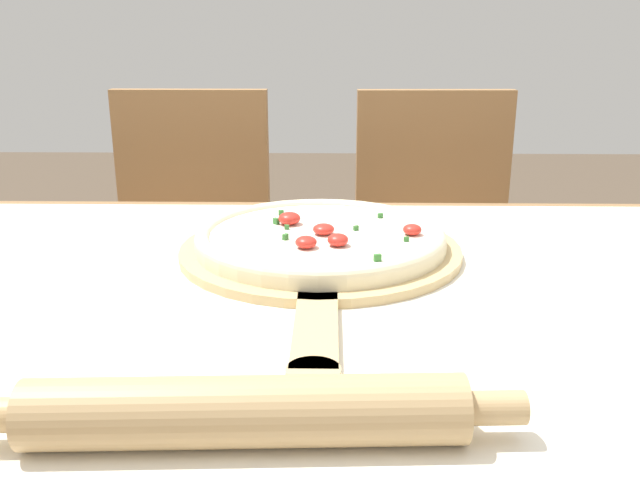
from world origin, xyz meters
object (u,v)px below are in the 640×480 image
Objects in this scene: pizza at (320,237)px; chair_right at (435,250)px; pizza_peel at (320,254)px; chair_left at (190,249)px; rolling_pin at (245,411)px.

chair_right is (0.27, 0.69, -0.25)m from pizza.
chair_left is at bearing 115.23° from pizza_peel.
rolling_pin is at bearing -96.45° from pizza_peel.
chair_right is at bearing 69.31° from pizza_peel.
pizza reaches higher than pizza_peel.
rolling_pin is (-0.05, -0.44, 0.00)m from pizza.
pizza_peel is 0.43m from rolling_pin.
pizza is 0.44m from rolling_pin.
pizza_peel is 0.81m from chair_left.
pizza_peel is 1.66× the size of pizza.
rolling_pin is (-0.05, -0.42, 0.02)m from pizza_peel.
rolling_pin is 1.20m from chair_right.
chair_right is at bearing 68.81° from pizza.
chair_right is (0.27, 0.71, -0.23)m from pizza_peel.
chair_left is (-0.33, 0.71, -0.23)m from pizza_peel.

